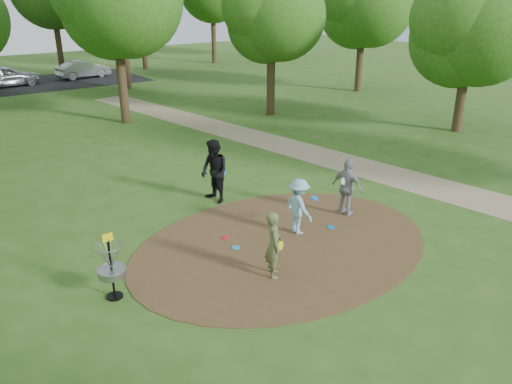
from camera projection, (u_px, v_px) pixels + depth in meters
ground at (283, 244)px, 13.12m from camera, size 100.00×100.00×0.00m
dirt_clearing at (283, 244)px, 13.12m from camera, size 8.40×8.40×0.02m
footpath at (386, 174)px, 18.21m from camera, size 7.55×39.89×0.01m
parking_lot at (44, 83)px, 36.58m from camera, size 14.00×8.00×0.01m
player_observer_with_disc at (274, 245)px, 11.39m from camera, size 0.63×0.71×1.62m
player_throwing_with_disc at (299, 207)px, 13.48m from camera, size 0.99×1.04×1.57m
player_walking_with_disc at (214, 172)px, 15.46m from camera, size 0.82×0.99×2.00m
player_waiting_with_disc at (347, 187)px, 14.56m from camera, size 0.58×1.07×1.74m
disc_ground_cyan at (236, 247)px, 12.90m from camera, size 0.22×0.22×0.02m
disc_ground_blue at (331, 227)px, 14.02m from camera, size 0.22×0.22×0.02m
disc_ground_red at (225, 237)px, 13.43m from camera, size 0.22×0.22×0.02m
car_left at (5, 76)px, 34.62m from camera, size 4.64×2.36×1.51m
car_right at (83, 69)px, 38.33m from camera, size 4.10×1.83×1.31m
disc_golf_basket at (111, 262)px, 10.53m from camera, size 0.63×0.63×1.54m
tree_ring at (182, 17)px, 19.15m from camera, size 37.25×45.98×9.78m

